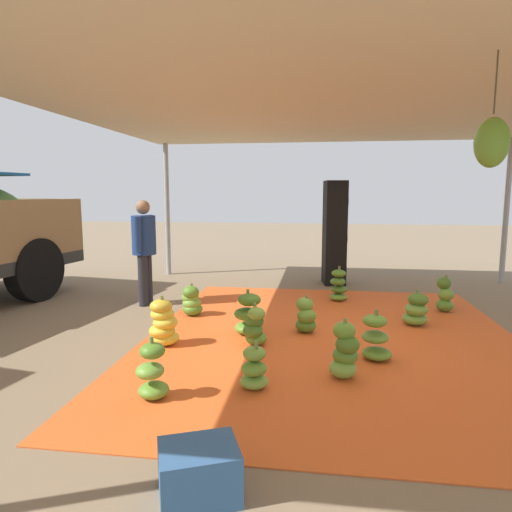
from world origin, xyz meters
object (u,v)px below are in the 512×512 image
object	(u,v)px
banana_bunch_0	(339,286)
banana_bunch_2	(306,316)
banana_bunch_1	(255,327)
crate_0	(199,472)
banana_bunch_4	(376,339)
banana_bunch_5	(192,301)
banana_bunch_9	(416,310)
banana_bunch_7	(254,369)
banana_bunch_11	(248,316)
speaker_stack	(335,233)
banana_bunch_10	(152,373)
banana_bunch_6	(345,352)
worker_0	(144,244)
banana_bunch_8	(445,296)
banana_bunch_3	(163,324)

from	to	relation	value
banana_bunch_0	banana_bunch_2	distance (m)	1.77
banana_bunch_1	crate_0	size ratio (longest dim) A/B	1.11
banana_bunch_4	banana_bunch_5	xyz separation A→B (m)	(1.36, 2.34, -0.01)
banana_bunch_5	banana_bunch_9	world-z (taller)	banana_bunch_9
banana_bunch_7	banana_bunch_9	world-z (taller)	banana_bunch_9
banana_bunch_11	speaker_stack	bearing A→B (deg)	-18.74
banana_bunch_10	banana_bunch_5	bearing A→B (deg)	8.93
banana_bunch_6	banana_bunch_7	size ratio (longest dim) A/B	1.30
banana_bunch_1	banana_bunch_6	size ratio (longest dim) A/B	0.87
banana_bunch_4	banana_bunch_11	bearing A→B (deg)	66.27
banana_bunch_1	worker_0	xyz separation A→B (m)	(1.63, 1.93, 0.72)
banana_bunch_2	banana_bunch_7	size ratio (longest dim) A/B	1.08
banana_bunch_8	banana_bunch_9	xyz separation A→B (m)	(-0.78, 0.56, -0.03)
banana_bunch_3	worker_0	distance (m)	2.11
banana_bunch_1	banana_bunch_9	distance (m)	2.21
banana_bunch_4	crate_0	size ratio (longest dim) A/B	1.20
banana_bunch_10	worker_0	distance (m)	3.38
banana_bunch_7	banana_bunch_1	bearing A→B (deg)	7.86
banana_bunch_3	banana_bunch_6	world-z (taller)	banana_bunch_3
banana_bunch_11	worker_0	distance (m)	2.30
banana_bunch_4	worker_0	bearing A→B (deg)	59.59
banana_bunch_0	banana_bunch_3	world-z (taller)	banana_bunch_3
banana_bunch_5	banana_bunch_8	size ratio (longest dim) A/B	0.86
banana_bunch_5	banana_bunch_10	size ratio (longest dim) A/B	0.85
banana_bunch_7	banana_bunch_8	size ratio (longest dim) A/B	0.82
worker_0	banana_bunch_0	bearing A→B (deg)	-78.25
worker_0	crate_0	bearing A→B (deg)	-154.62
banana_bunch_1	banana_bunch_10	bearing A→B (deg)	155.16
banana_bunch_11	banana_bunch_9	bearing A→B (deg)	-72.09
banana_bunch_1	banana_bunch_11	distance (m)	0.39
banana_bunch_4	speaker_stack	xyz separation A→B (m)	(3.90, 0.31, 0.74)
banana_bunch_3	banana_bunch_11	size ratio (longest dim) A/B	1.03
banana_bunch_1	speaker_stack	bearing A→B (deg)	-15.01
banana_bunch_4	banana_bunch_5	bearing A→B (deg)	59.85
banana_bunch_1	worker_0	world-z (taller)	worker_0
banana_bunch_0	banana_bunch_5	world-z (taller)	banana_bunch_0
banana_bunch_6	banana_bunch_7	world-z (taller)	banana_bunch_6
banana_bunch_9	banana_bunch_8	bearing A→B (deg)	-35.54
banana_bunch_0	banana_bunch_6	size ratio (longest dim) A/B	1.00
banana_bunch_1	banana_bunch_3	size ratio (longest dim) A/B	0.86
banana_bunch_7	crate_0	bearing A→B (deg)	175.72
speaker_stack	banana_bunch_2	bearing A→B (deg)	172.15
banana_bunch_1	banana_bunch_5	size ratio (longest dim) A/B	1.07
banana_bunch_2	banana_bunch_10	world-z (taller)	banana_bunch_10
banana_bunch_7	worker_0	bearing A→B (deg)	37.22
banana_bunch_0	banana_bunch_2	xyz separation A→B (m)	(-1.71, 0.46, -0.03)
banana_bunch_11	speaker_stack	xyz separation A→B (m)	(3.28, -1.11, 0.72)
banana_bunch_11	banana_bunch_5	bearing A→B (deg)	51.35
banana_bunch_11	banana_bunch_4	bearing A→B (deg)	-113.73
banana_bunch_10	banana_bunch_7	bearing A→B (deg)	-69.26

